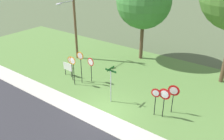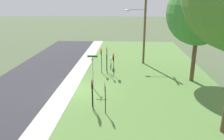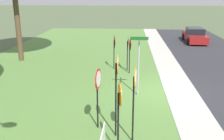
% 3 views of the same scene
% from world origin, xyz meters
% --- Properties ---
extents(ground_plane, '(160.00, 160.00, 0.00)m').
position_xyz_m(ground_plane, '(0.00, 0.00, 0.00)').
color(ground_plane, '#4C5B3D').
extents(sidewalk_strip, '(44.00, 1.60, 0.06)m').
position_xyz_m(sidewalk_strip, '(0.00, -0.80, 0.03)').
color(sidewalk_strip, '#BCB7AD').
rests_on(sidewalk_strip, ground_plane).
extents(grass_median, '(44.00, 12.00, 0.04)m').
position_xyz_m(grass_median, '(0.00, 6.00, 0.02)').
color(grass_median, '#567F3D').
rests_on(grass_median, ground_plane).
extents(stop_sign_near_left, '(0.65, 0.15, 2.26)m').
position_xyz_m(stop_sign_near_left, '(-5.11, 2.04, 1.67)').
color(stop_sign_near_left, black).
rests_on(stop_sign_near_left, grass_median).
extents(stop_sign_near_right, '(0.66, 0.11, 2.86)m').
position_xyz_m(stop_sign_near_right, '(-4.12, 2.16, 2.09)').
color(stop_sign_near_right, black).
rests_on(stop_sign_near_right, grass_median).
extents(stop_sign_far_left, '(0.72, 0.13, 2.23)m').
position_xyz_m(stop_sign_far_left, '(-3.62, 2.84, 1.65)').
color(stop_sign_far_left, black).
rests_on(stop_sign_far_left, grass_median).
extents(stop_sign_far_center, '(0.66, 0.11, 2.54)m').
position_xyz_m(stop_sign_far_center, '(-4.45, 1.59, 1.86)').
color(stop_sign_far_center, black).
rests_on(stop_sign_far_center, grass_median).
extents(yield_sign_near_left, '(0.79, 0.15, 2.15)m').
position_xyz_m(yield_sign_near_left, '(3.78, 2.70, 1.63)').
color(yield_sign_near_left, black).
rests_on(yield_sign_near_left, grass_median).
extents(yield_sign_near_right, '(0.64, 0.15, 2.07)m').
position_xyz_m(yield_sign_near_right, '(2.95, 1.73, 1.56)').
color(yield_sign_near_right, black).
rests_on(yield_sign_near_right, grass_median).
extents(yield_sign_far_left, '(0.80, 0.10, 2.20)m').
position_xyz_m(yield_sign_far_left, '(3.51, 1.86, 1.67)').
color(yield_sign_far_left, black).
rests_on(yield_sign_far_left, grass_median).
extents(street_name_post, '(0.96, 0.82, 2.80)m').
position_xyz_m(street_name_post, '(-0.42, 1.34, 1.71)').
color(street_name_post, '#9EA0A8').
rests_on(street_name_post, grass_median).
extents(utility_pole, '(2.10, 2.32, 8.31)m').
position_xyz_m(utility_pole, '(-8.33, 5.85, 4.54)').
color(utility_pole, brown).
rests_on(utility_pole, grass_median).
extents(notice_board, '(1.10, 0.06, 1.25)m').
position_xyz_m(notice_board, '(-6.03, 2.44, 0.87)').
color(notice_board, black).
rests_on(notice_board, grass_median).
extents(oak_tree_left, '(5.38, 5.38, 8.64)m').
position_xyz_m(oak_tree_left, '(-2.81, 9.97, 5.98)').
color(oak_tree_left, brown).
rests_on(oak_tree_left, grass_median).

